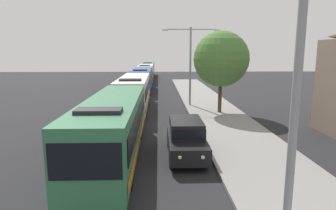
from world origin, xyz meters
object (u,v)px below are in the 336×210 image
Objects in this scene: bus_second_in_line at (134,92)px; roadside_tree at (221,59)px; bus_lead at (114,125)px; bus_rear at (148,69)px; streetlamp_near at (299,63)px; white_suv at (186,136)px; streetlamp_mid at (190,58)px; bus_fourth_in_line at (146,73)px; bus_middle at (142,79)px.

roadside_tree is at bearing -16.25° from bus_second_in_line.
bus_lead is 0.96× the size of bus_rear.
bus_lead is at bearing -90.00° from bus_second_in_line.
bus_rear is 1.52× the size of streetlamp_near.
white_suv is (3.70, 0.10, -0.66)m from bus_lead.
streetlamp_near is 22.32m from streetlamp_mid.
streetlamp_near is (5.40, -46.67, 3.41)m from bus_fourth_in_line.
streetlamp_near is at bearing -96.81° from roadside_tree.
white_suv is 11.78m from roadside_tree.
bus_lead and bus_fourth_in_line have the same top height.
streetlamp_mid reaches higher than bus_lead.
bus_fourth_in_line is at bearing 95.49° from white_suv.
bus_middle is 1.02× the size of bus_fourth_in_line.
bus_rear is at bearing 100.62° from roadside_tree.
bus_fourth_in_line is at bearing 96.60° from streetlamp_near.
streetlamp_mid reaches higher than white_suv.
white_suv is at bearing 101.75° from streetlamp_near.
streetlamp_near is 18.77m from roadside_tree.
bus_second_in_line is at bearing 163.75° from roadside_tree.
roadside_tree reaches higher than bus_middle.
bus_second_in_line is 1.06× the size of bus_fourth_in_line.
roadside_tree is (7.62, -2.22, 3.06)m from bus_second_in_line.
bus_lead is 25.81m from bus_middle.
streetlamp_near is at bearing -56.24° from bus_lead.
bus_fourth_in_line is at bearing 102.50° from streetlamp_mid.
bus_rear is at bearing 98.30° from streetlamp_mid.
bus_rear reaches higher than white_suv.
bus_middle is at bearing 98.18° from white_suv.
roadside_tree reaches higher than bus_rear.
streetlamp_near is 1.08× the size of streetlamp_mid.
streetlamp_near reaches higher than bus_fourth_in_line.
bus_middle is 25.41m from bus_rear.
bus_second_in_line is 8.51m from roadside_tree.
bus_middle and bus_rear have the same top height.
bus_middle is (-0.00, 13.03, -0.00)m from bus_second_in_line.
bus_middle is 34.48m from streetlamp_near.
roadside_tree is (3.92, 10.46, 3.72)m from white_suv.
streetlamp_mid is (5.40, -36.98, 3.10)m from bus_rear.
roadside_tree reaches higher than bus_fourth_in_line.
streetlamp_near reaches higher than bus_rear.
bus_middle is at bearing 90.00° from bus_second_in_line.
bus_lead is at bearing -110.76° from streetlamp_mid.
bus_second_in_line reaches higher than white_suv.
bus_second_in_line is 1.47× the size of streetlamp_near.
bus_lead is at bearing -90.00° from bus_fourth_in_line.
bus_lead is 3.76m from white_suv.
bus_second_in_line is at bearing 104.51° from streetlamp_near.
bus_lead is 0.99× the size of bus_second_in_line.
bus_second_in_line and bus_middle have the same top height.
bus_rear is at bearing 90.00° from bus_fourth_in_line.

